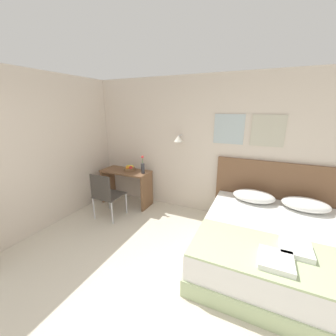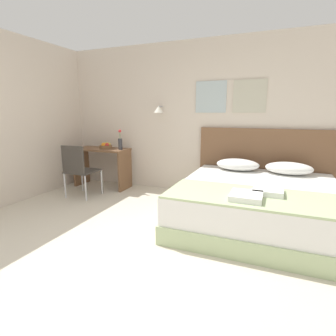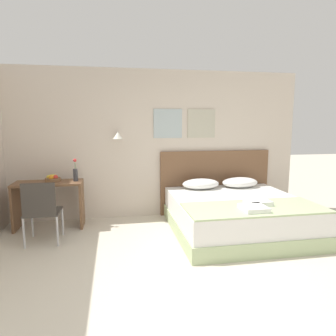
{
  "view_description": "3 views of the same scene",
  "coord_description": "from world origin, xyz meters",
  "views": [
    {
      "loc": [
        0.91,
        -1.1,
        2.07
      ],
      "look_at": [
        -0.47,
        1.91,
        1.09
      ],
      "focal_mm": 22.0,
      "sensor_mm": 36.0,
      "label": 1
    },
    {
      "loc": [
        1.41,
        -1.8,
        1.45
      ],
      "look_at": [
        0.11,
        1.38,
        0.71
      ],
      "focal_mm": 28.0,
      "sensor_mm": 36.0,
      "label": 2
    },
    {
      "loc": [
        -0.62,
        -2.66,
        1.71
      ],
      "look_at": [
        0.12,
        1.41,
        1.09
      ],
      "focal_mm": 32.0,
      "sensor_mm": 36.0,
      "label": 3
    }
  ],
  "objects": [
    {
      "name": "wall_back",
      "position": [
        0.01,
        2.75,
        1.33
      ],
      "size": [
        5.66,
        0.31,
        2.65
      ],
      "color": "beige",
      "rests_on": "ground_plane"
    },
    {
      "name": "bed",
      "position": [
        1.26,
        1.64,
        0.27
      ],
      "size": [
        1.99,
        2.04,
        0.54
      ],
      "color": "#B2C693",
      "rests_on": "ground_plane"
    },
    {
      "name": "headboard",
      "position": [
        1.26,
        2.69,
        0.6
      ],
      "size": [
        2.11,
        0.06,
        1.19
      ],
      "color": "brown",
      "rests_on": "ground_plane"
    },
    {
      "name": "pillow_left",
      "position": [
        0.89,
        2.4,
        0.63
      ],
      "size": [
        0.66,
        0.42,
        0.18
      ],
      "color": "white",
      "rests_on": "bed"
    },
    {
      "name": "pillow_right",
      "position": [
        1.64,
        2.4,
        0.63
      ],
      "size": [
        0.66,
        0.42,
        0.18
      ],
      "color": "white",
      "rests_on": "bed"
    },
    {
      "name": "throw_blanket",
      "position": [
        1.26,
        1.05,
        0.55
      ],
      "size": [
        1.93,
        0.82,
        0.02
      ],
      "color": "#B2C693",
      "rests_on": "bed"
    },
    {
      "name": "folded_towel_near_foot",
      "position": [
        1.38,
        1.19,
        0.6
      ],
      "size": [
        0.32,
        0.32,
        0.06
      ],
      "color": "white",
      "rests_on": "throw_blanket"
    },
    {
      "name": "folded_towel_mid_bed",
      "position": [
        1.18,
        0.91,
        0.6
      ],
      "size": [
        0.32,
        0.34,
        0.06
      ],
      "color": "white",
      "rests_on": "throw_blanket"
    },
    {
      "name": "desk",
      "position": [
        -1.69,
        2.37,
        0.52
      ],
      "size": [
        1.07,
        0.48,
        0.76
      ],
      "color": "brown",
      "rests_on": "ground_plane"
    },
    {
      "name": "desk_chair",
      "position": [
        -1.65,
        1.64,
        0.53
      ],
      "size": [
        0.48,
        0.48,
        0.91
      ],
      "color": "#3D3833",
      "rests_on": "ground_plane"
    },
    {
      "name": "fruit_bowl",
      "position": [
        -1.62,
        2.42,
        0.81
      ],
      "size": [
        0.25,
        0.25,
        0.11
      ],
      "color": "brown",
      "rests_on": "desk"
    },
    {
      "name": "flower_vase",
      "position": [
        -1.25,
        2.36,
        0.9
      ],
      "size": [
        0.08,
        0.08,
        0.37
      ],
      "color": "#333338",
      "rests_on": "desk"
    }
  ]
}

